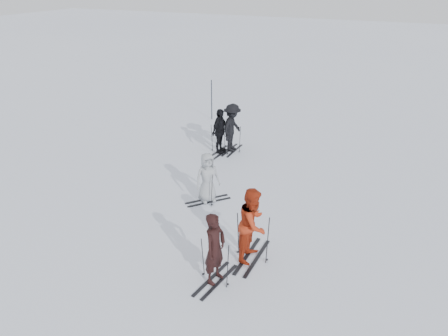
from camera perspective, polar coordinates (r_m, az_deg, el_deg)
name	(u,v)px	position (r m, az deg, el deg)	size (l,w,h in m)	color
ground	(211,208)	(14.02, -1.71, -5.27)	(120.00, 120.00, 0.00)	silver
skier_near_dark	(215,249)	(10.51, -1.20, -10.59)	(0.67, 0.44, 1.84)	black
skier_red	(253,225)	(11.28, 3.82, -7.45)	(0.97, 0.76, 2.00)	#AC2E13
skier_grey	(208,178)	(14.06, -2.17, -1.35)	(0.81, 0.53, 1.66)	#9AA0A3
skier_uphill_left	(220,132)	(17.86, -0.56, 4.76)	(1.09, 0.45, 1.86)	black
skier_uphill_far	(232,128)	(18.06, 1.08, 5.22)	(1.29, 0.74, 2.00)	black
skis_near_dark	(215,261)	(10.70, -1.18, -12.05)	(0.85, 1.61, 1.17)	black
skis_red	(253,236)	(11.46, 3.77, -8.87)	(0.97, 1.83, 1.34)	black
skis_grey	(208,186)	(14.18, -2.15, -2.31)	(0.83, 1.56, 1.14)	black
skis_uphill_left	(220,139)	(17.97, -0.56, 3.82)	(0.89, 1.68, 1.23)	black
skis_uphill_far	(232,138)	(18.21, 1.07, 3.96)	(0.83, 1.57, 1.15)	black
piste_marker	(212,100)	(22.15, -1.63, 8.89)	(0.04, 0.04, 2.01)	black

